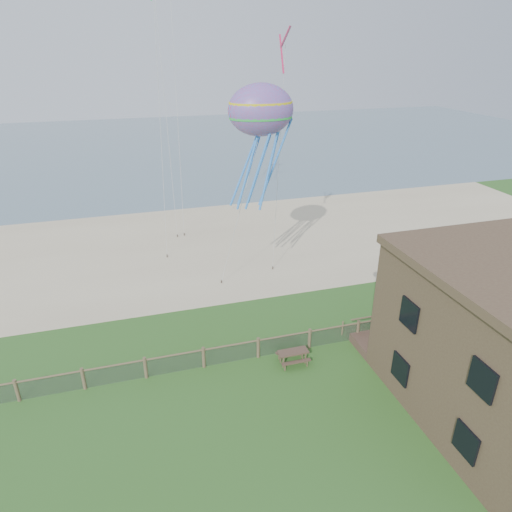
% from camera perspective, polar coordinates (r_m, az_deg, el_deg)
% --- Properties ---
extents(ground, '(160.00, 160.00, 0.00)m').
position_cam_1_polar(ground, '(21.43, 5.22, -21.86)').
color(ground, '#325E20').
rests_on(ground, ground).
extents(sand_beach, '(72.00, 20.00, 0.02)m').
position_cam_1_polar(sand_beach, '(39.20, -6.42, 1.34)').
color(sand_beach, tan).
rests_on(sand_beach, ground).
extents(ocean, '(160.00, 68.00, 0.02)m').
position_cam_1_polar(ocean, '(81.22, -12.24, 13.32)').
color(ocean, slate).
rests_on(ocean, ground).
extents(chainlink_fence, '(36.20, 0.20, 1.25)m').
position_cam_1_polar(chainlink_fence, '(25.30, 0.28, -11.52)').
color(chainlink_fence, brown).
rests_on(chainlink_fence, ground).
extents(motel_deck, '(15.00, 2.00, 0.50)m').
position_cam_1_polar(motel_deck, '(30.53, 25.20, -7.89)').
color(motel_deck, brown).
rests_on(motel_deck, ground).
extents(picnic_table, '(1.61, 1.22, 0.68)m').
position_cam_1_polar(picnic_table, '(25.11, 4.64, -12.54)').
color(picnic_table, brown).
rests_on(picnic_table, ground).
extents(octopus_kite, '(4.25, 3.53, 7.54)m').
position_cam_1_polar(octopus_kite, '(27.12, 0.59, 13.73)').
color(octopus_kite, '#D8225D').
extents(kite_red, '(1.84, 1.67, 2.13)m').
position_cam_1_polar(kite_red, '(27.11, 3.71, 24.77)').
color(kite_red, '#C32252').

